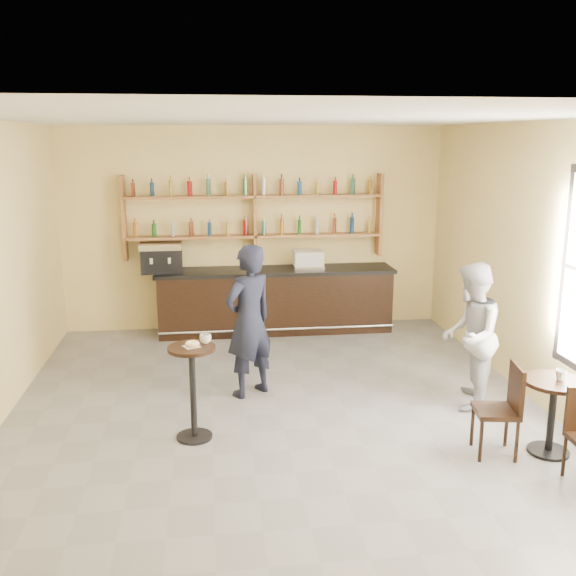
{
  "coord_description": "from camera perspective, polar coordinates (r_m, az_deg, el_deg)",
  "views": [
    {
      "loc": [
        -0.74,
        -6.63,
        3.0
      ],
      "look_at": [
        0.2,
        0.8,
        1.25
      ],
      "focal_mm": 40.0,
      "sensor_mm": 36.0,
      "label": 1
    }
  ],
  "objects": [
    {
      "name": "floor",
      "position": [
        7.32,
        -0.78,
        -11.06
      ],
      "size": [
        7.0,
        7.0,
        0.0
      ],
      "primitive_type": "plane",
      "color": "slate",
      "rests_on": "ground"
    },
    {
      "name": "ceiling",
      "position": [
        6.67,
        -0.87,
        14.86
      ],
      "size": [
        7.0,
        7.0,
        0.0
      ],
      "primitive_type": "plane",
      "rotation": [
        3.14,
        0.0,
        0.0
      ],
      "color": "white",
      "rests_on": "wall_back"
    },
    {
      "name": "wall_back",
      "position": [
        10.25,
        -3.01,
        5.29
      ],
      "size": [
        7.0,
        0.0,
        7.0
      ],
      "primitive_type": "plane",
      "rotation": [
        1.57,
        0.0,
        0.0
      ],
      "color": "#F6DA8B",
      "rests_on": "floor"
    },
    {
      "name": "wall_front",
      "position": [
        3.51,
        5.67,
        -10.47
      ],
      "size": [
        7.0,
        0.0,
        7.0
      ],
      "primitive_type": "plane",
      "rotation": [
        -1.57,
        0.0,
        0.0
      ],
      "color": "#F6DA8B",
      "rests_on": "floor"
    },
    {
      "name": "wall_right",
      "position": [
        7.74,
        21.84,
        1.78
      ],
      "size": [
        0.0,
        7.0,
        7.0
      ],
      "primitive_type": "plane",
      "rotation": [
        1.57,
        0.0,
        -1.57
      ],
      "color": "#F6DA8B",
      "rests_on": "floor"
    },
    {
      "name": "shelf_unit",
      "position": [
        10.1,
        -2.97,
        6.37
      ],
      "size": [
        4.0,
        0.26,
        1.4
      ],
      "primitive_type": null,
      "color": "brown",
      "rests_on": "wall_back"
    },
    {
      "name": "liquor_bottles",
      "position": [
        10.08,
        -2.99,
        7.33
      ],
      "size": [
        3.68,
        0.1,
        1.0
      ],
      "primitive_type": null,
      "color": "#8C5919",
      "rests_on": "shelf_unit"
    },
    {
      "name": "bar_counter",
      "position": [
        10.15,
        -1.13,
        -1.09
      ],
      "size": [
        3.72,
        0.73,
        1.01
      ],
      "primitive_type": null,
      "color": "black",
      "rests_on": "floor"
    },
    {
      "name": "espresso_machine",
      "position": [
        9.96,
        -11.21,
        2.67
      ],
      "size": [
        0.65,
        0.45,
        0.45
      ],
      "primitive_type": null,
      "rotation": [
        0.0,
        0.0,
        0.08
      ],
      "color": "black",
      "rests_on": "bar_counter"
    },
    {
      "name": "pastry_case",
      "position": [
        10.07,
        1.79,
        2.55
      ],
      "size": [
        0.51,
        0.43,
        0.28
      ],
      "primitive_type": null,
      "rotation": [
        0.0,
        0.0,
        -0.13
      ],
      "color": "silver",
      "rests_on": "bar_counter"
    },
    {
      "name": "pedestal_table",
      "position": [
        6.64,
        -8.44,
        -9.21
      ],
      "size": [
        0.6,
        0.6,
        0.98
      ],
      "primitive_type": null,
      "rotation": [
        0.0,
        0.0,
        -0.31
      ],
      "color": "black",
      "rests_on": "floor"
    },
    {
      "name": "napkin",
      "position": [
        6.47,
        -8.58,
        -5.16
      ],
      "size": [
        0.19,
        0.19,
        0.0
      ],
      "primitive_type": "cube",
      "rotation": [
        0.0,
        0.0,
        0.46
      ],
      "color": "white",
      "rests_on": "pedestal_table"
    },
    {
      "name": "donut",
      "position": [
        6.45,
        -8.5,
        -4.95
      ],
      "size": [
        0.16,
        0.16,
        0.05
      ],
      "primitive_type": "torus",
      "rotation": [
        0.0,
        0.0,
        -0.13
      ],
      "color": "#E5A253",
      "rests_on": "napkin"
    },
    {
      "name": "cup_pedestal",
      "position": [
        6.54,
        -7.35,
        -4.48
      ],
      "size": [
        0.14,
        0.14,
        0.09
      ],
      "primitive_type": "imported",
      "rotation": [
        0.0,
        0.0,
        0.28
      ],
      "color": "white",
      "rests_on": "pedestal_table"
    },
    {
      "name": "man_main",
      "position": [
        7.55,
        -3.5,
        -2.95
      ],
      "size": [
        0.79,
        0.74,
        1.82
      ],
      "primitive_type": "imported",
      "rotation": [
        0.0,
        0.0,
        3.75
      ],
      "color": "black",
      "rests_on": "floor"
    },
    {
      "name": "cafe_table",
      "position": [
        6.82,
        22.38,
        -10.53
      ],
      "size": [
        0.71,
        0.71,
        0.75
      ],
      "primitive_type": null,
      "rotation": [
        0.0,
        0.0,
        0.22
      ],
      "color": "black",
      "rests_on": "floor"
    },
    {
      "name": "cup_cafe",
      "position": [
        6.69,
        23.08,
        -7.12
      ],
      "size": [
        0.14,
        0.14,
        0.1
      ],
      "primitive_type": "imported",
      "rotation": [
        0.0,
        0.0,
        -0.37
      ],
      "color": "white",
      "rests_on": "cafe_table"
    },
    {
      "name": "chair_west",
      "position": [
        6.58,
        17.99,
        -10.28
      ],
      "size": [
        0.45,
        0.45,
        0.91
      ],
      "primitive_type": null,
      "rotation": [
        0.0,
        0.0,
        -1.74
      ],
      "color": "black",
      "rests_on": "floor"
    },
    {
      "name": "patron_second",
      "position": [
        7.51,
        15.88,
        -4.12
      ],
      "size": [
        0.93,
        1.01,
        1.67
      ],
      "primitive_type": "imported",
      "rotation": [
        0.0,
        0.0,
        -2.05
      ],
      "color": "#A7A5AB",
      "rests_on": "floor"
    }
  ]
}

